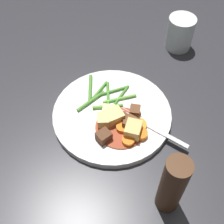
# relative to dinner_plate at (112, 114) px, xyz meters

# --- Properties ---
(ground_plane) EXTENTS (3.00, 3.00, 0.00)m
(ground_plane) POSITION_rel_dinner_plate_xyz_m (0.00, 0.00, -0.01)
(ground_plane) COLOR #2D2D33
(dinner_plate) EXTENTS (0.27, 0.27, 0.02)m
(dinner_plate) POSITION_rel_dinner_plate_xyz_m (0.00, 0.00, 0.00)
(dinner_plate) COLOR white
(dinner_plate) RESTS_ON ground_plane
(stew_sauce) EXTENTS (0.11, 0.11, 0.00)m
(stew_sauce) POSITION_rel_dinner_plate_xyz_m (0.05, -0.01, 0.01)
(stew_sauce) COLOR #93381E
(stew_sauce) RESTS_ON dinner_plate
(carrot_slice_0) EXTENTS (0.03, 0.03, 0.01)m
(carrot_slice_0) POSITION_rel_dinner_plate_xyz_m (0.09, -0.02, 0.01)
(carrot_slice_0) COLOR orange
(carrot_slice_0) RESTS_ON dinner_plate
(carrot_slice_1) EXTENTS (0.04, 0.04, 0.01)m
(carrot_slice_1) POSITION_rel_dinner_plate_xyz_m (0.05, -0.01, 0.01)
(carrot_slice_1) COLOR orange
(carrot_slice_1) RESTS_ON dinner_plate
(carrot_slice_2) EXTENTS (0.04, 0.04, 0.01)m
(carrot_slice_2) POSITION_rel_dinner_plate_xyz_m (0.09, 0.01, 0.01)
(carrot_slice_2) COLOR orange
(carrot_slice_2) RESTS_ON dinner_plate
(carrot_slice_3) EXTENTS (0.04, 0.04, 0.01)m
(carrot_slice_3) POSITION_rel_dinner_plate_xyz_m (0.07, 0.02, 0.01)
(carrot_slice_3) COLOR orange
(carrot_slice_3) RESTS_ON dinner_plate
(potato_chunk_0) EXTENTS (0.04, 0.04, 0.03)m
(potato_chunk_0) POSITION_rel_dinner_plate_xyz_m (0.02, -0.01, 0.02)
(potato_chunk_0) COLOR #E5CC7A
(potato_chunk_0) RESTS_ON dinner_plate
(potato_chunk_1) EXTENTS (0.05, 0.05, 0.03)m
(potato_chunk_1) POSITION_rel_dinner_plate_xyz_m (0.08, 0.00, 0.02)
(potato_chunk_1) COLOR #DBBC6B
(potato_chunk_1) RESTS_ON dinner_plate
(potato_chunk_2) EXTENTS (0.04, 0.04, 0.03)m
(potato_chunk_2) POSITION_rel_dinner_plate_xyz_m (0.02, -0.04, 0.02)
(potato_chunk_2) COLOR #E5CC7A
(potato_chunk_2) RESTS_ON dinner_plate
(potato_chunk_3) EXTENTS (0.04, 0.04, 0.02)m
(potato_chunk_3) POSITION_rel_dinner_plate_xyz_m (0.00, -0.01, 0.02)
(potato_chunk_3) COLOR #EAD68C
(potato_chunk_3) RESTS_ON dinner_plate
(meat_chunk_0) EXTENTS (0.02, 0.02, 0.02)m
(meat_chunk_0) POSITION_rel_dinner_plate_xyz_m (0.04, 0.01, 0.02)
(meat_chunk_0) COLOR #56331E
(meat_chunk_0) RESTS_ON dinner_plate
(meat_chunk_1) EXTENTS (0.03, 0.03, 0.02)m
(meat_chunk_1) POSITION_rel_dinner_plate_xyz_m (0.05, -0.06, 0.02)
(meat_chunk_1) COLOR #56331E
(meat_chunk_1) RESTS_ON dinner_plate
(meat_chunk_2) EXTENTS (0.03, 0.03, 0.02)m
(meat_chunk_2) POSITION_rel_dinner_plate_xyz_m (0.04, 0.04, 0.02)
(meat_chunk_2) COLOR brown
(meat_chunk_2) RESTS_ON dinner_plate
(meat_chunk_3) EXTENTS (0.04, 0.04, 0.03)m
(meat_chunk_3) POSITION_rel_dinner_plate_xyz_m (0.06, 0.01, 0.02)
(meat_chunk_3) COLOR brown
(meat_chunk_3) RESTS_ON dinner_plate
(green_bean_0) EXTENTS (0.07, 0.05, 0.01)m
(green_bean_0) POSITION_rel_dinner_plate_xyz_m (-0.05, 0.02, 0.01)
(green_bean_0) COLOR #4C8E33
(green_bean_0) RESTS_ON dinner_plate
(green_bean_1) EXTENTS (0.03, 0.07, 0.01)m
(green_bean_1) POSITION_rel_dinner_plate_xyz_m (-0.05, 0.04, 0.01)
(green_bean_1) COLOR #4C8E33
(green_bean_1) RESTS_ON dinner_plate
(green_bean_2) EXTENTS (0.04, 0.08, 0.01)m
(green_bean_2) POSITION_rel_dinner_plate_xyz_m (-0.02, 0.04, 0.01)
(green_bean_2) COLOR #66AD42
(green_bean_2) RESTS_ON dinner_plate
(green_bean_3) EXTENTS (0.04, 0.07, 0.01)m
(green_bean_3) POSITION_rel_dinner_plate_xyz_m (-0.07, 0.01, 0.01)
(green_bean_3) COLOR #4C8E33
(green_bean_3) RESTS_ON dinner_plate
(green_bean_4) EXTENTS (0.04, 0.07, 0.01)m
(green_bean_4) POSITION_rel_dinner_plate_xyz_m (-0.02, 0.00, 0.01)
(green_bean_4) COLOR #599E38
(green_bean_4) RESTS_ON dinner_plate
(green_bean_5) EXTENTS (0.04, 0.08, 0.01)m
(green_bean_5) POSITION_rel_dinner_plate_xyz_m (-0.02, 0.04, 0.01)
(green_bean_5) COLOR #4C8E33
(green_bean_5) RESTS_ON dinner_plate
(green_bean_6) EXTENTS (0.02, 0.08, 0.01)m
(green_bean_6) POSITION_rel_dinner_plate_xyz_m (-0.05, -0.02, 0.01)
(green_bean_6) COLOR #4C8E33
(green_bean_6) RESTS_ON dinner_plate
(green_bean_7) EXTENTS (0.07, 0.06, 0.01)m
(green_bean_7) POSITION_rel_dinner_plate_xyz_m (-0.09, -0.00, 0.01)
(green_bean_7) COLOR #4C8E33
(green_bean_7) RESTS_ON dinner_plate
(fork) EXTENTS (0.17, 0.07, 0.00)m
(fork) POSITION_rel_dinner_plate_xyz_m (0.08, 0.04, 0.01)
(fork) COLOR silver
(fork) RESTS_ON dinner_plate
(water_glass) EXTENTS (0.07, 0.07, 0.09)m
(water_glass) POSITION_rel_dinner_plate_xyz_m (-0.09, 0.30, 0.04)
(water_glass) COLOR silver
(water_glass) RESTS_ON ground_plane
(pepper_mill) EXTENTS (0.04, 0.04, 0.15)m
(pepper_mill) POSITION_rel_dinner_plate_xyz_m (0.23, -0.04, 0.07)
(pepper_mill) COLOR #4C2D19
(pepper_mill) RESTS_ON ground_plane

